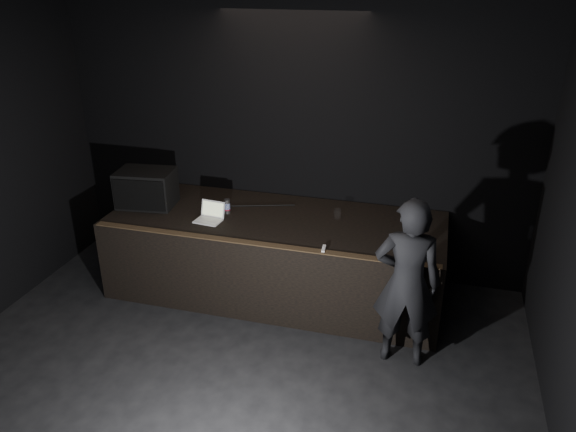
# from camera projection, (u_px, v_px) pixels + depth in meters

# --- Properties ---
(room_walls) EXTENTS (6.10, 7.10, 3.52)m
(room_walls) POSITION_uv_depth(u_px,v_px,m) (162.00, 240.00, 3.90)
(room_walls) COLOR black
(room_walls) RESTS_ON ground
(stage_riser) EXTENTS (4.00, 1.50, 1.00)m
(stage_riser) POSITION_uv_depth(u_px,v_px,m) (276.00, 255.00, 6.92)
(stage_riser) COLOR black
(stage_riser) RESTS_ON ground
(riser_lip) EXTENTS (3.92, 0.10, 0.01)m
(riser_lip) POSITION_uv_depth(u_px,v_px,m) (257.00, 243.00, 6.09)
(riser_lip) COLOR brown
(riser_lip) RESTS_ON stage_riser
(stage_monitor) EXTENTS (0.74, 0.58, 0.46)m
(stage_monitor) POSITION_uv_depth(u_px,v_px,m) (146.00, 188.00, 6.99)
(stage_monitor) COLOR black
(stage_monitor) RESTS_ON stage_riser
(cable) EXTENTS (0.76, 0.26, 0.02)m
(cable) POSITION_uv_depth(u_px,v_px,m) (263.00, 206.00, 7.04)
(cable) COLOR black
(cable) RESTS_ON stage_riser
(laptop) EXTENTS (0.33, 0.30, 0.21)m
(laptop) POSITION_uv_depth(u_px,v_px,m) (210.00, 216.00, 6.65)
(laptop) COLOR silver
(laptop) RESTS_ON stage_riser
(beer_can) EXTENTS (0.08, 0.08, 0.18)m
(beer_can) POSITION_uv_depth(u_px,v_px,m) (227.00, 206.00, 6.81)
(beer_can) COLOR silver
(beer_can) RESTS_ON stage_riser
(plastic_cup) EXTENTS (0.09, 0.09, 0.11)m
(plastic_cup) POSITION_uv_depth(u_px,v_px,m) (338.00, 214.00, 6.69)
(plastic_cup) COLOR white
(plastic_cup) RESTS_ON stage_riser
(wii_remote) EXTENTS (0.05, 0.15, 0.03)m
(wii_remote) POSITION_uv_depth(u_px,v_px,m) (324.00, 249.00, 5.96)
(wii_remote) COLOR white
(wii_remote) RESTS_ON stage_riser
(person) EXTENTS (0.68, 0.46, 1.81)m
(person) POSITION_uv_depth(u_px,v_px,m) (407.00, 283.00, 5.52)
(person) COLOR black
(person) RESTS_ON ground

